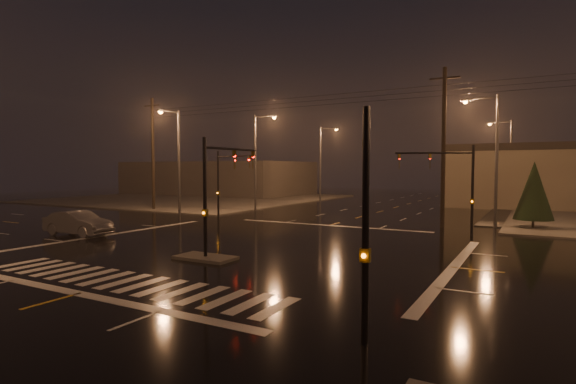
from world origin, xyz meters
name	(u,v)px	position (x,y,z in m)	size (l,w,h in m)	color
ground	(251,247)	(0.00, 0.00, 0.00)	(140.00, 140.00, 0.00)	black
sidewalk_nw	(195,198)	(-30.00, 30.00, 0.06)	(36.00, 36.00, 0.12)	#46443F
median_island	(206,258)	(0.00, -4.00, 0.07)	(3.00, 1.60, 0.15)	#46443F
crosswalk	(124,281)	(0.00, -9.00, 0.01)	(15.00, 2.60, 0.01)	beige
stop_bar_near	(79,294)	(0.00, -11.00, 0.01)	(16.00, 0.50, 0.01)	beige
stop_bar_far	(329,225)	(0.00, 11.00, 0.01)	(16.00, 0.50, 0.01)	beige
commercial_block	(219,178)	(-35.00, 42.00, 2.80)	(30.00, 18.00, 5.60)	#423D3A
signal_mast_median	(217,183)	(0.00, -3.07, 3.75)	(0.25, 4.59, 6.00)	black
signal_mast_ne	(456,179)	(9.50, 10.14, 3.79)	(4.84, 1.86, 6.00)	black
signal_mast_nw	(225,176)	(-9.50, 10.14, 3.79)	(4.84, 1.86, 6.00)	black
signal_mast_se	(365,197)	(10.23, -9.75, 3.71)	(1.55, 3.87, 6.00)	black
streetlight_1	(258,156)	(-11.18, 18.00, 5.80)	(2.77, 0.32, 10.00)	#38383A
streetlight_2	(322,159)	(-11.18, 34.00, 5.80)	(2.77, 0.32, 10.00)	#38383A
streetlight_3	(492,151)	(11.18, 16.00, 5.80)	(2.77, 0.32, 10.00)	#38383A
streetlight_4	(508,157)	(11.18, 36.00, 5.80)	(2.77, 0.32, 10.00)	#38383A
streetlight_5	(176,155)	(-16.00, 11.18, 5.80)	(0.32, 2.77, 10.00)	#38383A
utility_pole_0	(153,153)	(-22.00, 14.00, 6.13)	(2.20, 0.32, 12.00)	black
utility_pole_1	(444,146)	(8.00, 14.00, 6.13)	(2.20, 0.32, 12.00)	black
conifer_0	(534,191)	(14.01, 16.50, 2.85)	(2.75, 2.75, 5.00)	black
car_crossing	(78,223)	(-12.55, -1.95, 0.82)	(1.74, 4.98, 1.64)	#4E4F55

